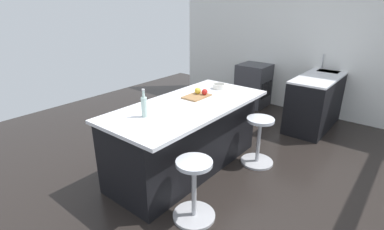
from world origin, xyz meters
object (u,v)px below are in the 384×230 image
(apple_red, at_px, (205,92))
(fruit_bowl, at_px, (219,86))
(cutting_board, at_px, (197,96))
(water_bottle, at_px, (144,106))
(apple_yellow, at_px, (198,91))
(oven_range, at_px, (253,85))
(stool_middle, at_px, (194,192))
(stool_by_window, at_px, (258,142))
(kitchen_island, at_px, (186,136))

(apple_red, relative_size, fruit_bowl, 0.42)
(cutting_board, distance_m, water_bottle, 0.91)
(cutting_board, bearing_deg, apple_red, 149.52)
(cutting_board, height_order, fruit_bowl, fruit_bowl)
(apple_red, xyz_separation_m, fruit_bowl, (-0.41, -0.05, -0.02))
(apple_yellow, bearing_deg, oven_range, -169.86)
(water_bottle, bearing_deg, apple_red, 176.13)
(stool_middle, height_order, cutting_board, cutting_board)
(cutting_board, distance_m, fruit_bowl, 0.51)
(fruit_bowl, bearing_deg, cutting_board, -1.33)
(stool_by_window, distance_m, cutting_board, 1.04)
(oven_range, height_order, apple_red, apple_red)
(apple_red, xyz_separation_m, water_bottle, (1.00, -0.07, 0.06))
(stool_middle, distance_m, cutting_board, 1.35)
(oven_range, distance_m, apple_yellow, 2.58)
(stool_by_window, height_order, fruit_bowl, fruit_bowl)
(water_bottle, xyz_separation_m, fruit_bowl, (-1.41, 0.02, -0.08))
(cutting_board, xyz_separation_m, apple_red, (-0.10, 0.06, 0.05))
(kitchen_island, distance_m, stool_by_window, 0.99)
(stool_middle, bearing_deg, kitchen_island, -135.27)
(fruit_bowl, bearing_deg, oven_range, -166.46)
(oven_range, height_order, apple_yellow, apple_yellow)
(apple_yellow, bearing_deg, stool_by_window, 114.88)
(kitchen_island, height_order, apple_yellow, apple_yellow)
(kitchen_island, bearing_deg, stool_by_window, 135.27)
(cutting_board, bearing_deg, fruit_bowl, 178.67)
(oven_range, distance_m, apple_red, 2.57)
(fruit_bowl, bearing_deg, apple_red, 6.43)
(oven_range, height_order, kitchen_island, kitchen_island)
(oven_range, relative_size, water_bottle, 2.79)
(apple_yellow, bearing_deg, apple_red, 106.21)
(stool_middle, bearing_deg, oven_range, -160.98)
(kitchen_island, xyz_separation_m, fruit_bowl, (-0.77, -0.03, 0.49))
(oven_range, distance_m, stool_middle, 3.72)
(stool_middle, bearing_deg, apple_red, -147.60)
(fruit_bowl, bearing_deg, stool_middle, 26.07)
(apple_yellow, relative_size, fruit_bowl, 0.46)
(kitchen_island, height_order, cutting_board, cutting_board)
(apple_red, bearing_deg, stool_middle, 32.40)
(oven_range, xyz_separation_m, apple_yellow, (2.48, 0.44, 0.54))
(kitchen_island, height_order, stool_middle, kitchen_island)
(stool_by_window, bearing_deg, water_bottle, -29.20)
(stool_middle, relative_size, apple_yellow, 7.76)
(oven_range, xyz_separation_m, water_bottle, (3.45, 0.47, 0.60))
(stool_by_window, relative_size, stool_middle, 1.00)
(kitchen_island, height_order, apple_red, apple_red)
(apple_yellow, bearing_deg, kitchen_island, 13.23)
(cutting_board, bearing_deg, kitchen_island, 9.10)
(stool_by_window, bearing_deg, apple_yellow, -65.12)
(kitchen_island, distance_m, water_bottle, 0.85)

